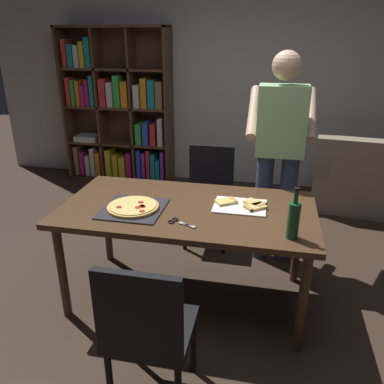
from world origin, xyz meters
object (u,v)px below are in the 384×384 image
(chair_near_camera, at_px, (147,328))
(dining_table, at_px, (188,216))
(chair_far_side, at_px, (209,189))
(wine_bottle, at_px, (294,219))
(pepperoni_pizza_on_tray, at_px, (133,207))
(bookshelf, at_px, (118,113))
(person_serving_pizza, at_px, (279,149))
(kitchen_scissors, at_px, (178,222))

(chair_near_camera, bearing_deg, dining_table, 90.00)
(chair_near_camera, height_order, chair_far_side, same)
(dining_table, xyz_separation_m, wine_bottle, (0.69, -0.30, 0.19))
(pepperoni_pizza_on_tray, bearing_deg, bookshelf, 113.71)
(dining_table, height_order, chair_near_camera, chair_near_camera)
(dining_table, relative_size, chair_far_side, 1.94)
(dining_table, bearing_deg, chair_near_camera, -90.00)
(chair_near_camera, xyz_separation_m, person_serving_pizza, (0.60, 1.67, 0.49))
(dining_table, xyz_separation_m, pepperoni_pizza_on_tray, (-0.35, -0.12, 0.09))
(chair_near_camera, relative_size, kitchen_scissors, 4.56)
(dining_table, relative_size, bookshelf, 0.90)
(person_serving_pizza, bearing_deg, dining_table, -129.67)
(chair_near_camera, height_order, wine_bottle, wine_bottle)
(dining_table, distance_m, pepperoni_pizza_on_tray, 0.38)
(chair_far_side, relative_size, bookshelf, 0.46)
(bookshelf, distance_m, kitchen_scissors, 3.00)
(bookshelf, distance_m, person_serving_pizza, 2.63)
(pepperoni_pizza_on_tray, height_order, kitchen_scissors, pepperoni_pizza_on_tray)
(chair_near_camera, xyz_separation_m, chair_far_side, (0.00, 1.89, 0.00))
(wine_bottle, bearing_deg, chair_far_side, 119.06)
(person_serving_pizza, distance_m, wine_bottle, 1.04)
(person_serving_pizza, xyz_separation_m, wine_bottle, (0.09, -1.03, -0.13))
(chair_near_camera, bearing_deg, pepperoni_pizza_on_tray, 113.16)
(dining_table, relative_size, wine_bottle, 5.53)
(chair_far_side, bearing_deg, chair_near_camera, -90.00)
(pepperoni_pizza_on_tray, xyz_separation_m, kitchen_scissors, (0.35, -0.13, -0.01))
(chair_near_camera, height_order, bookshelf, bookshelf)
(bookshelf, bearing_deg, kitchen_scissors, -61.22)
(dining_table, xyz_separation_m, bookshelf, (-1.45, 2.37, 0.22))
(person_serving_pizza, bearing_deg, pepperoni_pizza_on_tray, -138.50)
(dining_table, distance_m, chair_far_side, 0.96)
(bookshelf, bearing_deg, pepperoni_pizza_on_tray, -66.29)
(chair_near_camera, distance_m, person_serving_pizza, 1.84)
(bookshelf, bearing_deg, chair_near_camera, -66.43)
(person_serving_pizza, xyz_separation_m, pepperoni_pizza_on_tray, (-0.95, -0.84, -0.23))
(chair_far_side, height_order, kitchen_scissors, chair_far_side)
(chair_far_side, xyz_separation_m, pepperoni_pizza_on_tray, (-0.35, -1.06, 0.25))
(person_serving_pizza, relative_size, wine_bottle, 5.54)
(bookshelf, bearing_deg, wine_bottle, -51.34)
(dining_table, xyz_separation_m, person_serving_pizza, (0.60, 0.72, 0.32))
(chair_near_camera, relative_size, wine_bottle, 2.85)
(bookshelf, relative_size, pepperoni_pizza_on_tray, 4.75)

